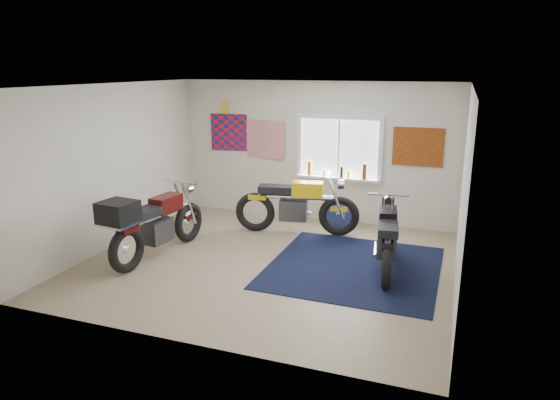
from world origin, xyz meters
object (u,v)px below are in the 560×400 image
(yellow_triumph, at_px, (296,206))
(black_chrome_bike, at_px, (387,240))
(navy_rug, at_px, (354,267))
(maroon_tourer, at_px, (152,224))

(yellow_triumph, distance_m, black_chrome_bike, 2.11)
(navy_rug, distance_m, maroon_tourer, 3.20)
(yellow_triumph, height_order, maroon_tourer, yellow_triumph)
(navy_rug, relative_size, yellow_triumph, 1.15)
(black_chrome_bike, bearing_deg, navy_rug, 97.04)
(yellow_triumph, height_order, black_chrome_bike, yellow_triumph)
(navy_rug, bearing_deg, black_chrome_bike, 15.29)
(yellow_triumph, relative_size, maroon_tourer, 1.02)
(navy_rug, height_order, black_chrome_bike, black_chrome_bike)
(black_chrome_bike, bearing_deg, maroon_tourer, 95.33)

